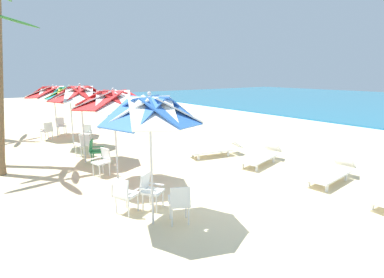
# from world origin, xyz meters

# --- Properties ---
(ground_plane) EXTENTS (80.00, 80.00, 0.00)m
(ground_plane) POSITION_xyz_m (0.00, 0.00, 0.00)
(ground_plane) COLOR beige
(beach_umbrella_0) EXTENTS (2.15, 2.15, 2.81)m
(beach_umbrella_0) POSITION_xyz_m (-0.49, -2.85, 2.42)
(beach_umbrella_0) COLOR silver
(beach_umbrella_0) RESTS_ON ground
(plastic_chair_0) EXTENTS (0.63, 0.62, 0.87)m
(plastic_chair_0) POSITION_xyz_m (-1.18, -2.52, 0.50)
(plastic_chair_0) COLOR white
(plastic_chair_0) RESTS_ON ground
(plastic_chair_1) EXTENTS (0.61, 0.59, 0.87)m
(plastic_chair_1) POSITION_xyz_m (-0.15, -2.39, 0.50)
(plastic_chair_1) COLOR white
(plastic_chair_1) RESTS_ON ground
(plastic_chair_2) EXTENTS (0.59, 0.61, 0.87)m
(plastic_chair_2) POSITION_xyz_m (-1.28, -3.12, 0.50)
(plastic_chair_2) COLOR white
(plastic_chair_2) RESTS_ON ground
(beach_umbrella_1) EXTENTS (2.31, 2.31, 2.77)m
(beach_umbrella_1) POSITION_xyz_m (-3.15, -2.49, 2.44)
(beach_umbrella_1) COLOR silver
(beach_umbrella_1) RESTS_ON ground
(plastic_chair_3) EXTENTS (0.53, 0.55, 0.87)m
(plastic_chair_3) POSITION_xyz_m (-4.16, -2.54, 0.50)
(plastic_chair_3) COLOR white
(plastic_chair_3) RESTS_ON ground
(beach_umbrella_2) EXTENTS (2.21, 2.21, 2.82)m
(beach_umbrella_2) POSITION_xyz_m (-5.88, -2.53, 2.45)
(beach_umbrella_2) COLOR silver
(beach_umbrella_2) RESTS_ON ground
(plastic_chair_4) EXTENTS (0.57, 0.55, 0.87)m
(plastic_chair_4) POSITION_xyz_m (-6.76, -2.32, 0.50)
(plastic_chair_4) COLOR white
(plastic_chair_4) RESTS_ON ground
(plastic_chair_5) EXTENTS (0.60, 0.62, 0.87)m
(plastic_chair_5) POSITION_xyz_m (-5.58, -2.26, 0.50)
(plastic_chair_5) COLOR #2D8C4C
(plastic_chair_5) RESTS_ON ground
(beach_umbrella_3) EXTENTS (1.98, 1.98, 2.69)m
(beach_umbrella_3) POSITION_xyz_m (-8.42, -2.21, 2.33)
(beach_umbrella_3) COLOR silver
(beach_umbrella_3) RESTS_ON ground
(plastic_chair_6) EXTENTS (0.63, 0.63, 0.87)m
(plastic_chair_6) POSITION_xyz_m (-8.91, -1.51, 0.50)
(plastic_chair_6) COLOR white
(plastic_chair_6) RESTS_ON ground
(beach_umbrella_4) EXTENTS (2.64, 2.64, 2.60)m
(beach_umbrella_4) POSITION_xyz_m (-11.14, -2.21, 2.25)
(beach_umbrella_4) COLOR silver
(beach_umbrella_4) RESTS_ON ground
(plastic_chair_7) EXTENTS (0.59, 0.57, 0.87)m
(plastic_chair_7) POSITION_xyz_m (-10.68, -2.77, 0.50)
(plastic_chair_7) COLOR white
(plastic_chair_7) RESTS_ON ground
(plastic_chair_8) EXTENTS (0.48, 0.46, 0.87)m
(plastic_chair_8) POSITION_xyz_m (-11.89, -1.86, 0.50)
(plastic_chair_8) COLOR white
(plastic_chair_8) RESTS_ON ground
(sun_lounger_1) EXTENTS (0.81, 2.19, 0.62)m
(sun_lounger_1) POSITION_xyz_m (0.49, 2.64, 0.28)
(sun_lounger_1) COLOR white
(sun_lounger_1) RESTS_ON ground
(sun_lounger_2) EXTENTS (1.10, 2.23, 0.62)m
(sun_lounger_2) POSITION_xyz_m (-1.96, 2.40, 0.28)
(sun_lounger_2) COLOR white
(sun_lounger_2) RESTS_ON ground
(sun_lounger_3) EXTENTS (1.09, 2.23, 0.62)m
(sun_lounger_3) POSITION_xyz_m (-3.72, 1.78, 0.28)
(sun_lounger_3) COLOR white
(sun_lounger_3) RESTS_ON ground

